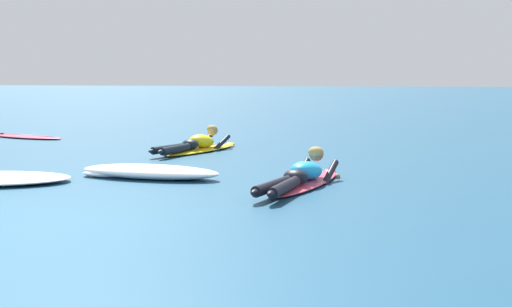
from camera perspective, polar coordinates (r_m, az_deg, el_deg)
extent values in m
plane|color=navy|center=(15.88, -5.05, 1.64)|extent=(120.00, 120.00, 0.00)
ellipsoid|color=#E54C66|center=(8.78, 4.41, -2.64)|extent=(1.08, 2.35, 0.07)
ellipsoid|color=#E54C66|center=(9.81, 6.61, -1.57)|extent=(0.23, 0.24, 0.06)
ellipsoid|color=#1E9EDB|center=(8.80, 4.53, -1.53)|extent=(0.57, 0.78, 0.35)
ellipsoid|color=black|center=(8.43, 3.58, -2.11)|extent=(0.40, 0.36, 0.20)
cylinder|color=black|center=(7.92, 1.49, -2.93)|extent=(0.41, 0.90, 0.14)
ellipsoid|color=black|center=(7.52, -0.02, -3.47)|extent=(0.15, 0.24, 0.08)
cylinder|color=black|center=(7.86, 2.56, -3.01)|extent=(0.31, 0.91, 0.14)
ellipsoid|color=black|center=(7.44, 1.44, -3.59)|extent=(0.15, 0.24, 0.08)
cylinder|color=black|center=(9.25, 4.06, -1.60)|extent=(0.23, 0.59, 0.34)
sphere|color=#8C6647|center=(9.62, 4.85, -1.87)|extent=(0.09, 0.09, 0.09)
cylinder|color=black|center=(9.09, 6.62, -1.79)|extent=(0.23, 0.59, 0.34)
sphere|color=#8C6647|center=(9.44, 7.28, -2.07)|extent=(0.09, 0.09, 0.09)
sphere|color=#8C6647|center=(9.16, 5.42, -0.04)|extent=(0.21, 0.21, 0.21)
ellipsoid|color=#AD894C|center=(9.14, 5.38, 0.13)|extent=(0.26, 0.25, 0.16)
ellipsoid|color=yellow|center=(12.60, -5.00, 0.35)|extent=(1.33, 2.32, 0.07)
ellipsoid|color=yellow|center=(13.49, -2.31, 0.86)|extent=(0.26, 0.26, 0.06)
ellipsoid|color=yellow|center=(12.62, -4.88, 1.12)|extent=(0.61, 0.75, 0.34)
ellipsoid|color=black|center=(12.32, -5.90, 0.82)|extent=(0.42, 0.38, 0.20)
cylinder|color=black|center=(11.93, -7.83, 0.43)|extent=(0.47, 0.82, 0.14)
ellipsoid|color=black|center=(11.62, -9.21, 0.23)|extent=(0.17, 0.24, 0.08)
cylinder|color=black|center=(11.83, -7.23, 0.38)|extent=(0.38, 0.84, 0.14)
ellipsoid|color=black|center=(11.49, -8.41, 0.16)|extent=(0.17, 0.24, 0.08)
cylinder|color=black|center=(13.05, -4.74, 0.96)|extent=(0.31, 0.61, 0.35)
sphere|color=tan|center=(13.39, -3.74, 0.70)|extent=(0.09, 0.09, 0.09)
cylinder|color=black|center=(12.78, -3.18, 0.85)|extent=(0.31, 0.61, 0.35)
sphere|color=tan|center=(13.11, -2.26, 0.57)|extent=(0.09, 0.09, 0.09)
sphere|color=tan|center=(12.92, -3.89, 2.08)|extent=(0.21, 0.21, 0.21)
ellipsoid|color=#AD894C|center=(12.90, -3.95, 2.21)|extent=(0.28, 0.27, 0.16)
ellipsoid|color=#E54C66|center=(16.09, -19.76, 1.44)|extent=(2.13, 1.15, 0.07)
cube|color=#1E9EDB|center=(16.09, -19.76, 1.57)|extent=(1.68, 0.54, 0.01)
cone|color=black|center=(16.72, -21.75, 1.45)|extent=(0.12, 0.12, 0.16)
ellipsoid|color=white|center=(9.47, -9.48, -1.60)|extent=(2.20, 0.88, 0.20)
ellipsoid|color=white|center=(9.35, -6.24, -1.84)|extent=(0.84, 0.55, 0.14)
ellipsoid|color=white|center=(9.70, -13.08, -1.74)|extent=(0.79, 0.37, 0.11)
ellipsoid|color=white|center=(9.70, -19.37, -2.04)|extent=(0.90, 0.65, 0.09)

